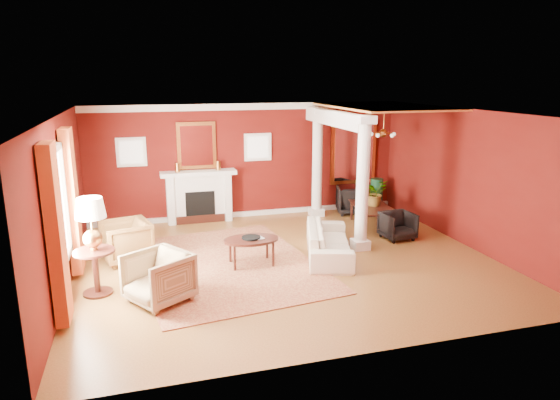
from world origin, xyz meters
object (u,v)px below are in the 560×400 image
object	(u,v)px
armchair_leopard	(126,239)
armchair_stripe	(158,276)
dining_table	(373,211)
side_table	(92,229)
coffee_table	(251,241)
sofa	(329,236)

from	to	relation	value
armchair_leopard	armchair_stripe	world-z (taller)	armchair_stripe
armchair_stripe	dining_table	xyz separation A→B (m)	(5.17, 2.80, -0.04)
armchair_leopard	side_table	size ratio (longest dim) A/B	0.54
coffee_table	dining_table	size ratio (longest dim) A/B	0.72
armchair_leopard	armchair_stripe	xyz separation A→B (m)	(0.52, -2.07, 0.01)
armchair_leopard	dining_table	xyz separation A→B (m)	(5.69, 0.73, -0.04)
coffee_table	sofa	bearing A→B (deg)	1.83
sofa	armchair_stripe	size ratio (longest dim) A/B	2.34
sofa	dining_table	xyz separation A→B (m)	(1.75, 1.57, -0.00)
armchair_stripe	dining_table	world-z (taller)	armchair_stripe
side_table	dining_table	world-z (taller)	side_table
sofa	armchair_stripe	xyz separation A→B (m)	(-3.42, -1.23, 0.04)
armchair_leopard	armchair_stripe	distance (m)	2.13
coffee_table	dining_table	xyz separation A→B (m)	(3.37, 1.62, -0.08)
armchair_stripe	armchair_leopard	bearing A→B (deg)	161.09
coffee_table	side_table	world-z (taller)	side_table
armchair_leopard	coffee_table	distance (m)	2.48
sofa	dining_table	bearing A→B (deg)	-30.74
coffee_table	side_table	distance (m)	2.92
armchair_stripe	side_table	world-z (taller)	side_table
side_table	dining_table	distance (m)	6.57
sofa	coffee_table	xyz separation A→B (m)	(-1.62, -0.05, 0.07)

